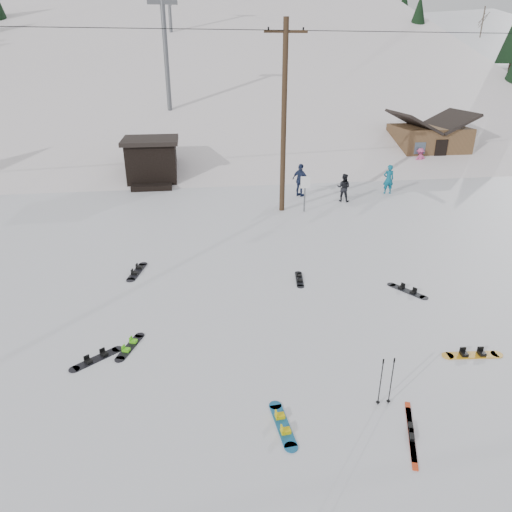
{
  "coord_description": "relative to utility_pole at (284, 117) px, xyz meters",
  "views": [
    {
      "loc": [
        -2.54,
        -8.42,
        7.29
      ],
      "look_at": [
        -0.64,
        5.0,
        1.4
      ],
      "focal_mm": 32.0,
      "sensor_mm": 36.0,
      "label": 1
    }
  ],
  "objects": [
    {
      "name": "ridge_right",
      "position": [
        36.0,
        36.0,
        -15.68
      ],
      "size": [
        45.66,
        93.98,
        54.59
      ],
      "primitive_type": "cube",
      "rotation": [
        0.21,
        -0.05,
        -0.12
      ],
      "color": "silver",
      "rests_on": "ground"
    },
    {
      "name": "lift_hut",
      "position": [
        -7.0,
        6.94,
        -3.32
      ],
      "size": [
        3.4,
        4.1,
        2.75
      ],
      "color": "black",
      "rests_on": "ground"
    },
    {
      "name": "skier_teal",
      "position": [
        6.73,
        2.26,
        -3.83
      ],
      "size": [
        0.65,
        0.46,
        1.69
      ],
      "primitive_type": "imported",
      "rotation": [
        0.0,
        0.0,
        3.05
      ],
      "color": "#0B5872",
      "rests_on": "ground"
    },
    {
      "name": "treeline_crest",
      "position": [
        -2.0,
        72.0,
        -4.68
      ],
      "size": [
        50.0,
        6.0,
        10.0
      ],
      "primitive_type": null,
      "color": "black",
      "rests_on": "ski_slope"
    },
    {
      "name": "board_scatter_c",
      "position": [
        -6.5,
        -11.56,
        -4.66
      ],
      "size": [
        0.69,
        1.35,
        0.1
      ],
      "rotation": [
        0.0,
        0.0,
        1.2
      ],
      "color": "black",
      "rests_on": "ground"
    },
    {
      "name": "utility_pole",
      "position": [
        0.0,
        0.0,
        0.0
      ],
      "size": [
        2.0,
        0.26,
        9.0
      ],
      "color": "#3A2819",
      "rests_on": "ground"
    },
    {
      "name": "hero_skis",
      "position": [
        -0.26,
        -15.62,
        -4.65
      ],
      "size": [
        0.79,
        1.85,
        0.1
      ],
      "rotation": [
        0.0,
        0.0,
        -0.36
      ],
      "color": "#AE3011",
      "rests_on": "ground"
    },
    {
      "name": "board_scatter_e",
      "position": [
        2.6,
        -13.23,
        -4.65
      ],
      "size": [
        1.64,
        0.43,
        0.12
      ],
      "rotation": [
        0.0,
        0.0,
        -0.09
      ],
      "color": "orange",
      "rests_on": "ground"
    },
    {
      "name": "skier_pink",
      "position": [
        11.32,
        7.66,
        -3.9
      ],
      "size": [
        1.1,
        0.76,
        1.56
      ],
      "primitive_type": "imported",
      "rotation": [
        0.0,
        0.0,
        3.34
      ],
      "color": "#C0447C",
      "rests_on": "ground"
    },
    {
      "name": "ski_poles",
      "position": [
        -0.49,
        -14.66,
        -4.04
      ],
      "size": [
        0.34,
        0.09,
        1.25
      ],
      "color": "black",
      "rests_on": "ground"
    },
    {
      "name": "skier_navy",
      "position": [
        1.54,
        2.44,
        -3.75
      ],
      "size": [
        1.05,
        1.13,
        1.86
      ],
      "primitive_type": "imported",
      "rotation": [
        0.0,
        0.0,
        2.26
      ],
      "color": "#1B2544",
      "rests_on": "ground"
    },
    {
      "name": "board_scatter_f",
      "position": [
        -0.94,
        -8.14,
        -4.66
      ],
      "size": [
        0.43,
        1.34,
        0.09
      ],
      "rotation": [
        0.0,
        0.0,
        1.41
      ],
      "color": "black",
      "rests_on": "ground"
    },
    {
      "name": "board_scatter_a",
      "position": [
        -7.32,
        -12.0,
        -4.65
      ],
      "size": [
        1.25,
        1.03,
        0.11
      ],
      "rotation": [
        0.0,
        0.0,
        0.66
      ],
      "color": "black",
      "rests_on": "ground"
    },
    {
      "name": "ski_slope",
      "position": [
        -2.0,
        41.0,
        -16.68
      ],
      "size": [
        60.0,
        85.24,
        65.97
      ],
      "primitive_type": "cube",
      "rotation": [
        0.31,
        0.0,
        0.0
      ],
      "color": "silver",
      "rests_on": "ground"
    },
    {
      "name": "board_scatter_d",
      "position": [
        2.49,
        -9.53,
        -4.65
      ],
      "size": [
        0.97,
        1.34,
        0.11
      ],
      "rotation": [
        0.0,
        0.0,
        -1.0
      ],
      "color": "black",
      "rests_on": "ground"
    },
    {
      "name": "trail_sign",
      "position": [
        1.1,
        -0.42,
        -3.41
      ],
      "size": [
        0.5,
        0.09,
        1.85
      ],
      "color": "#595B60",
      "rests_on": "ground"
    },
    {
      "name": "board_scatter_b",
      "position": [
        -6.77,
        -6.67,
        -4.65
      ],
      "size": [
        0.65,
        1.67,
        0.12
      ],
      "rotation": [
        0.0,
        0.0,
        1.33
      ],
      "color": "black",
      "rests_on": "ground"
    },
    {
      "name": "hero_snowboard",
      "position": [
        -2.91,
        -15.01,
        -4.65
      ],
      "size": [
        0.39,
        1.53,
        0.11
      ],
      "rotation": [
        0.0,
        0.0,
        1.65
      ],
      "color": "#165C8F",
      "rests_on": "ground"
    },
    {
      "name": "cabin",
      "position": [
        13.0,
        10.0,
        -3.2
      ],
      "size": [
        5.39,
        4.4,
        3.77
      ],
      "color": "brown",
      "rests_on": "ground"
    },
    {
      "name": "ground",
      "position": [
        -2.0,
        -14.0,
        -4.68
      ],
      "size": [
        200.0,
        200.0,
        0.0
      ],
      "primitive_type": "plane",
      "color": "silver",
      "rests_on": "ground"
    },
    {
      "name": "lift_tower_near",
      "position": [
        -6.0,
        16.0,
        3.18
      ],
      "size": [
        2.2,
        0.36,
        8.0
      ],
      "color": "#595B60",
      "rests_on": "ski_slope"
    },
    {
      "name": "skier_dark",
      "position": [
        3.66,
        1.11,
        -3.91
      ],
      "size": [
        0.94,
        0.88,
        1.54
      ],
      "primitive_type": "imported",
      "rotation": [
        0.0,
        0.0,
        2.61
      ],
      "color": "black",
      "rests_on": "ground"
    }
  ]
}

